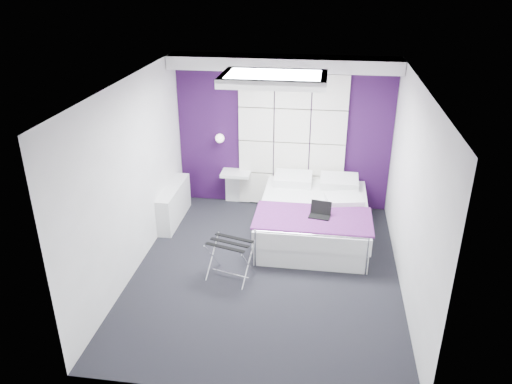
{
  "coord_description": "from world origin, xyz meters",
  "views": [
    {
      "loc": [
        0.69,
        -5.78,
        3.88
      ],
      "look_at": [
        -0.19,
        0.35,
        1.04
      ],
      "focal_mm": 35.0,
      "sensor_mm": 36.0,
      "label": 1
    }
  ],
  "objects_px": {
    "wall_lamp": "(220,138)",
    "bed": "(313,218)",
    "luggage_rack": "(230,260)",
    "radiator": "(174,204)",
    "nightstand": "(236,173)",
    "laptop": "(320,212)"
  },
  "relations": [
    {
      "from": "wall_lamp",
      "to": "bed",
      "type": "bearing_deg",
      "value": -29.64
    },
    {
      "from": "bed",
      "to": "luggage_rack",
      "type": "height_order",
      "value": "bed"
    },
    {
      "from": "wall_lamp",
      "to": "bed",
      "type": "xyz_separation_m",
      "value": [
        1.64,
        -0.93,
        -0.92
      ]
    },
    {
      "from": "wall_lamp",
      "to": "luggage_rack",
      "type": "xyz_separation_m",
      "value": [
        0.58,
        -2.26,
        -0.95
      ]
    },
    {
      "from": "radiator",
      "to": "nightstand",
      "type": "bearing_deg",
      "value": 38.45
    },
    {
      "from": "luggage_rack",
      "to": "laptop",
      "type": "xyz_separation_m",
      "value": [
        1.15,
        0.89,
        0.35
      ]
    },
    {
      "from": "radiator",
      "to": "bed",
      "type": "distance_m",
      "value": 2.29
    },
    {
      "from": "nightstand",
      "to": "radiator",
      "type": "bearing_deg",
      "value": -141.55
    },
    {
      "from": "bed",
      "to": "laptop",
      "type": "height_order",
      "value": "laptop"
    },
    {
      "from": "bed",
      "to": "laptop",
      "type": "distance_m",
      "value": 0.55
    },
    {
      "from": "bed",
      "to": "nightstand",
      "type": "distance_m",
      "value": 1.67
    },
    {
      "from": "wall_lamp",
      "to": "luggage_rack",
      "type": "relative_size",
      "value": 0.27
    },
    {
      "from": "radiator",
      "to": "luggage_rack",
      "type": "bearing_deg",
      "value": -50.83
    },
    {
      "from": "nightstand",
      "to": "luggage_rack",
      "type": "xyz_separation_m",
      "value": [
        0.32,
        -2.22,
        -0.33
      ]
    },
    {
      "from": "radiator",
      "to": "laptop",
      "type": "xyz_separation_m",
      "value": [
        2.38,
        -0.61,
        0.32
      ]
    },
    {
      "from": "wall_lamp",
      "to": "nightstand",
      "type": "distance_m",
      "value": 0.67
    },
    {
      "from": "bed",
      "to": "wall_lamp",
      "type": "bearing_deg",
      "value": 150.36
    },
    {
      "from": "laptop",
      "to": "bed",
      "type": "bearing_deg",
      "value": 112.04
    },
    {
      "from": "radiator",
      "to": "bed",
      "type": "xyz_separation_m",
      "value": [
        2.28,
        -0.17,
        0.0
      ]
    },
    {
      "from": "radiator",
      "to": "laptop",
      "type": "bearing_deg",
      "value": -14.46
    },
    {
      "from": "bed",
      "to": "nightstand",
      "type": "relative_size",
      "value": 4.1
    },
    {
      "from": "nightstand",
      "to": "luggage_rack",
      "type": "height_order",
      "value": "nightstand"
    }
  ]
}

